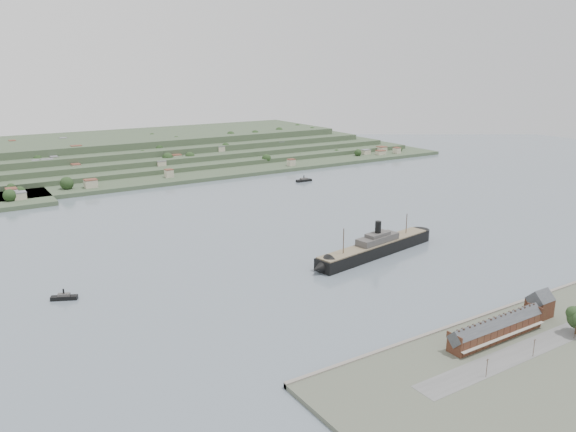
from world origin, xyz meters
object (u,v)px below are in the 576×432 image
terrace_row (496,329)px  tugboat (64,297)px  steamship (372,249)px  gabled_building (540,304)px

terrace_row → tugboat: 218.07m
steamship → gabled_building: bearing=-86.8°
terrace_row → steamship: bearing=75.6°
terrace_row → steamship: (30.97, 120.23, -1.83)m
gabled_building → steamship: 116.43m
tugboat → terrace_row: bearing=-45.0°
steamship → tugboat: bearing=169.6°
steamship → tugboat: size_ratio=8.06×
gabled_building → steamship: bearing=93.2°
steamship → tugboat: steamship is taller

